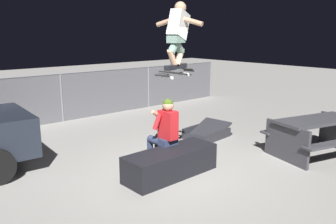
{
  "coord_description": "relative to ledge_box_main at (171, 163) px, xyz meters",
  "views": [
    {
      "loc": [
        -3.93,
        -4.32,
        2.42
      ],
      "look_at": [
        -0.05,
        0.18,
        1.06
      ],
      "focal_mm": 37.36,
      "sensor_mm": 36.0,
      "label": 1
    }
  ],
  "objects": [
    {
      "name": "ledge_box_main",
      "position": [
        0.0,
        0.0,
        0.0
      ],
      "size": [
        1.72,
        0.64,
        0.46
      ],
      "primitive_type": "cube",
      "rotation": [
        0.0,
        0.0,
        0.02
      ],
      "color": "black",
      "rests_on": "ground"
    },
    {
      "name": "kicker_ramp",
      "position": [
        2.16,
        1.19,
        -0.16
      ],
      "size": [
        1.13,
        0.9,
        0.42
      ],
      "color": "#28282D",
      "rests_on": "ground"
    },
    {
      "name": "fence_back",
      "position": [
        0.21,
        4.78,
        0.49
      ],
      "size": [
        12.05,
        0.05,
        1.34
      ],
      "color": "slate",
      "rests_on": "ground"
    },
    {
      "name": "skateboard",
      "position": [
        0.29,
        0.2,
        1.5
      ],
      "size": [
        1.03,
        0.51,
        0.15
      ],
      "color": "black"
    },
    {
      "name": "skater_airborne",
      "position": [
        0.34,
        0.22,
        2.19
      ],
      "size": [
        0.63,
        0.87,
        1.12
      ],
      "color": "black"
    },
    {
      "name": "ground_plane",
      "position": [
        0.21,
        0.07,
        -0.23
      ],
      "size": [
        40.0,
        40.0,
        0.0
      ],
      "primitive_type": "plane",
      "color": "gray"
    },
    {
      "name": "person_sitting_on_ledge",
      "position": [
        0.15,
        0.36,
        0.48
      ],
      "size": [
        0.59,
        0.75,
        1.29
      ],
      "color": "#2D3856",
      "rests_on": "ground"
    },
    {
      "name": "picnic_table_back",
      "position": [
        2.88,
        -1.11,
        0.27
      ],
      "size": [
        1.99,
        1.74,
        0.75
      ],
      "color": "#38383D",
      "rests_on": "ground"
    }
  ]
}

